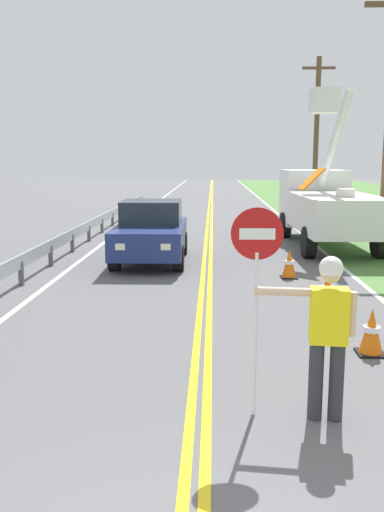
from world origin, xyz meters
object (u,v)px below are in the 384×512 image
object	(u,v)px
flagger_worker	(327,328)
traffic_cone_mid	(327,290)
traffic_cone_lead	(372,332)
utility_bucket_truck	(325,203)
utility_pole_mid	(316,132)
traffic_cone_tail	(289,264)
oncoming_sedan_nearest	(151,232)
stop_sign_paddle	(257,265)

from	to	relation	value
flagger_worker	traffic_cone_mid	world-z (taller)	flagger_worker
traffic_cone_mid	flagger_worker	bearing A→B (deg)	-101.92
traffic_cone_lead	traffic_cone_mid	bearing A→B (deg)	92.52
utility_bucket_truck	utility_pole_mid	xyz separation A→B (m)	(2.02, 13.08, 2.97)
utility_bucket_truck	traffic_cone_lead	bearing A→B (deg)	-97.60
utility_bucket_truck	traffic_cone_tail	xyz separation A→B (m)	(-1.89, -5.35, -1.07)
utility_bucket_truck	traffic_cone_tail	world-z (taller)	utility_bucket_truck
oncoming_sedan_nearest	utility_pole_mid	bearing A→B (deg)	65.48
utility_bucket_truck	flagger_worker	bearing A→B (deg)	-101.20
traffic_cone_lead	stop_sign_paddle	bearing A→B (deg)	-132.91
flagger_worker	utility_pole_mid	distance (m)	26.38
utility_pole_mid	traffic_cone_tail	size ratio (longest dim) A/B	11.98
traffic_cone_lead	traffic_cone_tail	bearing A→B (deg)	95.20
traffic_cone_mid	traffic_cone_tail	size ratio (longest dim) A/B	1.00
utility_bucket_truck	oncoming_sedan_nearest	distance (m)	6.42
traffic_cone_mid	traffic_cone_tail	world-z (taller)	same
flagger_worker	oncoming_sedan_nearest	bearing A→B (deg)	107.49
stop_sign_paddle	utility_pole_mid	size ratio (longest dim) A/B	0.28
utility_pole_mid	utility_bucket_truck	bearing A→B (deg)	-98.76
stop_sign_paddle	traffic_cone_tail	bearing A→B (deg)	79.20
stop_sign_paddle	oncoming_sedan_nearest	distance (m)	9.59
traffic_cone_lead	flagger_worker	bearing A→B (deg)	-117.83
stop_sign_paddle	traffic_cone_lead	xyz separation A→B (m)	(1.86, 2.00, -1.37)
utility_pole_mid	traffic_cone_mid	distance (m)	21.78
stop_sign_paddle	traffic_cone_tail	size ratio (longest dim) A/B	3.33
oncoming_sedan_nearest	traffic_cone_lead	size ratio (longest dim) A/B	5.90
oncoming_sedan_nearest	traffic_cone_tail	size ratio (longest dim) A/B	5.90
stop_sign_paddle	traffic_cone_tail	world-z (taller)	stop_sign_paddle
oncoming_sedan_nearest	utility_bucket_truck	bearing A→B (deg)	31.27
utility_pole_mid	traffic_cone_tail	distance (m)	19.28
traffic_cone_lead	utility_bucket_truck	bearing A→B (deg)	82.40
oncoming_sedan_nearest	traffic_cone_mid	xyz separation A→B (m)	(3.94, -4.71, -0.50)
traffic_cone_tail	traffic_cone_lead	bearing A→B (deg)	-84.80
flagger_worker	utility_pole_mid	world-z (taller)	utility_pole_mid
stop_sign_paddle	traffic_cone_tail	xyz separation A→B (m)	(1.39, 7.26, -1.37)
oncoming_sedan_nearest	utility_pole_mid	size ratio (longest dim) A/B	0.49
oncoming_sedan_nearest	utility_pole_mid	distance (m)	18.37
traffic_cone_mid	traffic_cone_tail	bearing A→B (deg)	97.76
stop_sign_paddle	traffic_cone_lead	distance (m)	3.06
flagger_worker	traffic_cone_tail	bearing A→B (deg)	85.17
utility_bucket_truck	utility_pole_mid	world-z (taller)	utility_pole_mid
flagger_worker	stop_sign_paddle	bearing A→B (deg)	174.40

